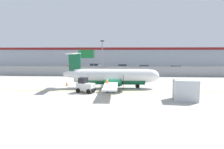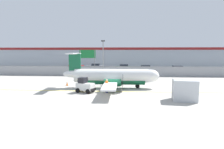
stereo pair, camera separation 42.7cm
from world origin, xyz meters
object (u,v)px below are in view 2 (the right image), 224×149
object	(u,v)px
traffic_cone_near_left	(67,84)
apron_light_pole	(103,56)
baggage_tug	(85,86)
ground_crew_worker	(107,85)
traffic_cone_near_right	(105,86)
traffic_cone_far_right	(109,88)
cargo_container	(185,90)
commuter_airplane	(113,77)
parked_car_4	(177,69)
traffic_cone_far_left	(88,90)
highway_sign	(87,56)
parked_car_3	(145,68)
parked_car_0	(76,66)
parked_car_2	(123,67)
parked_car_1	(95,66)

from	to	relation	value
traffic_cone_near_left	apron_light_pole	size ratio (longest dim) A/B	0.09
baggage_tug	ground_crew_worker	bearing A→B (deg)	19.28
ground_crew_worker	traffic_cone_near_right	xyz separation A→B (m)	(-0.50, 2.93, -0.64)
traffic_cone_far_right	cargo_container	bearing A→B (deg)	-29.35
commuter_airplane	ground_crew_worker	xyz separation A→B (m)	(-0.58, -3.40, -0.65)
commuter_airplane	cargo_container	xyz separation A→B (m)	(7.98, -6.74, -0.50)
parked_car_4	ground_crew_worker	bearing A→B (deg)	57.62
cargo_container	traffic_cone_far_left	bearing A→B (deg)	169.31
apron_light_pole	highway_sign	xyz separation A→B (m)	(-4.10, 5.23, -0.16)
parked_car_3	apron_light_pole	xyz separation A→B (m)	(-9.18, -12.98, 3.41)
commuter_airplane	parked_car_0	size ratio (longest dim) A/B	3.71
cargo_container	parked_car_2	distance (m)	33.96
traffic_cone_near_left	parked_car_0	xyz separation A→B (m)	(-5.69, 27.57, 0.58)
parked_car_2	baggage_tug	bearing A→B (deg)	78.15
parked_car_3	highway_sign	bearing A→B (deg)	25.62
traffic_cone_far_left	traffic_cone_far_right	world-z (taller)	same
cargo_container	parked_car_0	world-z (taller)	cargo_container
ground_crew_worker	traffic_cone_near_right	size ratio (longest dim) A/B	2.66
ground_crew_worker	traffic_cone_near_left	distance (m)	8.16
cargo_container	highway_sign	world-z (taller)	highway_sign
commuter_airplane	cargo_container	size ratio (longest dim) A/B	6.14
cargo_container	parked_car_2	world-z (taller)	cargo_container
traffic_cone_near_right	parked_car_1	world-z (taller)	parked_car_1
traffic_cone_near_right	traffic_cone_near_left	bearing A→B (deg)	162.34
baggage_tug	parked_car_4	size ratio (longest dim) A/B	0.60
baggage_tug	parked_car_1	size ratio (longest dim) A/B	0.60
traffic_cone_near_left	traffic_cone_far_right	bearing A→B (deg)	-27.40
traffic_cone_near_right	parked_car_2	size ratio (longest dim) A/B	0.15
parked_car_4	cargo_container	bearing A→B (deg)	75.80
parked_car_0	parked_car_2	xyz separation A→B (m)	(13.79, -2.52, 0.00)
traffic_cone_near_left	parked_car_1	bearing A→B (deg)	89.97
parked_car_1	parked_car_3	bearing A→B (deg)	157.35
ground_crew_worker	parked_car_0	size ratio (longest dim) A/B	0.39
parked_car_4	apron_light_pole	distance (m)	20.47
commuter_airplane	traffic_cone_near_right	xyz separation A→B (m)	(-1.07, -0.48, -1.29)
traffic_cone_far_right	parked_car_0	size ratio (longest dim) A/B	0.15
traffic_cone_near_right	parked_car_4	world-z (taller)	parked_car_4
ground_crew_worker	parked_car_0	xyz separation A→B (m)	(-12.22, 32.41, -0.06)
ground_crew_worker	parked_car_0	world-z (taller)	same
parked_car_2	parked_car_3	bearing A→B (deg)	147.72
ground_crew_worker	traffic_cone_far_right	xyz separation A→B (m)	(0.20, 1.36, -0.64)
baggage_tug	parked_car_3	world-z (taller)	baggage_tug
traffic_cone_near_right	parked_car_2	distance (m)	27.05
traffic_cone_near_left	parked_car_2	xyz separation A→B (m)	(8.10, 25.04, 0.58)
ground_crew_worker	traffic_cone_far_right	distance (m)	1.51
parked_car_3	apron_light_pole	bearing A→B (deg)	50.08
parked_car_2	parked_car_3	size ratio (longest dim) A/B	0.99
baggage_tug	traffic_cone_near_right	world-z (taller)	baggage_tug
cargo_container	highway_sign	xyz separation A→B (m)	(-14.72, 22.44, 3.04)
parked_car_3	traffic_cone_near_left	bearing A→B (deg)	53.54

